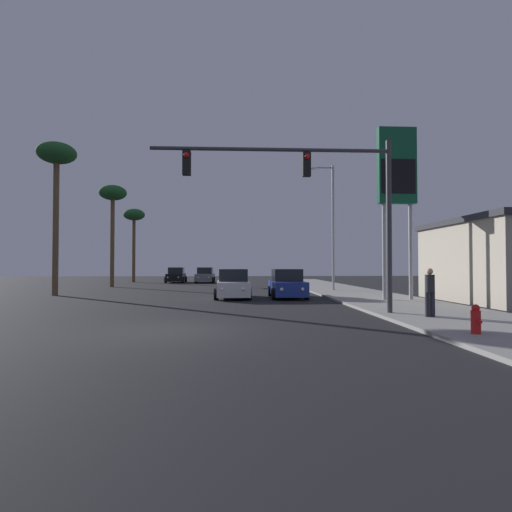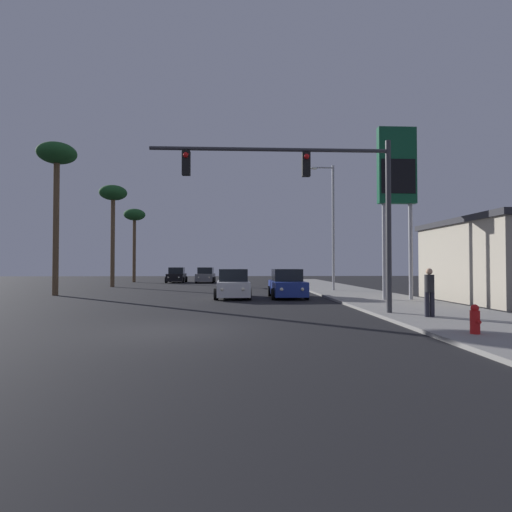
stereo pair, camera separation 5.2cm
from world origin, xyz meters
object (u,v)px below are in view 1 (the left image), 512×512
car_grey (205,276)px  palm_tree_near (56,162)px  fire_hydrant (476,319)px  car_blue (287,285)px  car_white (233,285)px  street_lamp (331,221)px  palm_tree_far (134,219)px  gas_station_sign (397,175)px  car_black (176,276)px  pedestrian_on_sidewalk (430,290)px  palm_tree_mid (113,199)px  traffic_light_mast (318,187)px

car_grey → palm_tree_near: size_ratio=0.45×
car_grey → fire_hydrant: size_ratio=5.70×
car_blue → car_white: size_ratio=1.00×
car_grey → street_lamp: 19.40m
palm_tree_far → car_blue: bearing=-57.0°
gas_station_sign → palm_tree_near: bearing=165.0°
car_black → car_grey: size_ratio=1.00×
car_grey → fire_hydrant: (9.71, -34.18, -0.27)m
car_black → car_white: (6.55, -21.60, 0.00)m
car_grey → street_lamp: (10.32, -15.84, 4.36)m
gas_station_sign → fire_hydrant: bearing=-101.9°
pedestrian_on_sidewalk → palm_tree_mid: (-17.66, 22.23, 6.78)m
fire_hydrant → palm_tree_mid: bearing=123.9°
palm_tree_mid → car_white: bearing=-49.3°
gas_station_sign → car_blue: bearing=152.8°
car_blue → palm_tree_near: 16.48m
car_grey → street_lamp: street_lamp is taller
car_white → palm_tree_near: 13.83m
traffic_light_mast → car_white: bearing=111.3°
car_grey → palm_tree_mid: palm_tree_mid is taller
car_black → car_grey: same height
palm_tree_far → palm_tree_mid: (0.69, -10.00, 0.59)m
car_white → gas_station_sign: gas_station_sign is taller
pedestrian_on_sidewalk → gas_station_sign: bearing=76.1°
palm_tree_mid → car_black: bearing=65.0°
pedestrian_on_sidewalk → palm_tree_mid: palm_tree_mid is taller
car_grey → fire_hydrant: 35.53m
street_lamp → gas_station_sign: 8.32m
street_lamp → palm_tree_near: 18.74m
car_grey → pedestrian_on_sidewalk: pedestrian_on_sidewalk is taller
car_white → street_lamp: size_ratio=0.48×
car_blue → gas_station_sign: size_ratio=0.48×
car_white → car_blue: bearing=178.7°
traffic_light_mast → pedestrian_on_sidewalk: 5.38m
car_black → car_white: 22.58m
car_white → gas_station_sign: 10.76m
palm_tree_far → palm_tree_near: bearing=-89.3°
palm_tree_near → palm_tree_mid: bearing=87.5°
car_grey → fire_hydrant: car_grey is taller
palm_tree_far → car_white: bearing=-63.0°
car_blue → car_grey: (-6.44, 21.08, 0.00)m
car_blue → palm_tree_far: palm_tree_far is taller
pedestrian_on_sidewalk → palm_tree_near: (-18.11, 12.23, 7.39)m
car_black → palm_tree_far: palm_tree_far is taller
car_blue → palm_tree_near: palm_tree_near is taller
car_blue → street_lamp: 7.84m
car_black → car_blue: (9.70, -21.57, 0.00)m
street_lamp → gas_station_sign: (1.57, -8.03, 1.50)m
car_black → gas_station_sign: bearing=119.8°
car_white → pedestrian_on_sidewalk: 11.88m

